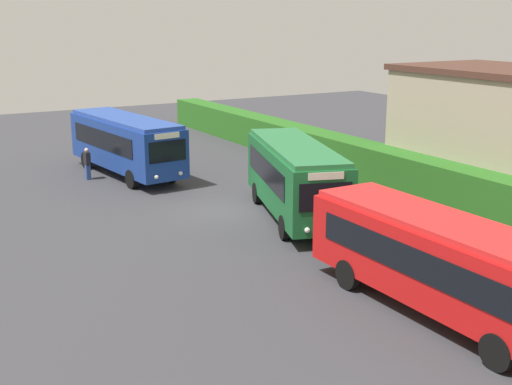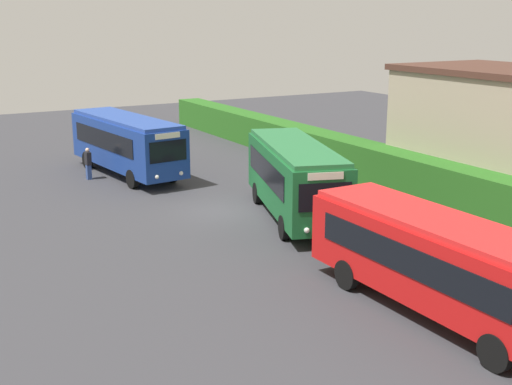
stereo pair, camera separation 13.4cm
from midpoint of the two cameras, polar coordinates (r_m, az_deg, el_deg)
The scene contains 7 objects.
ground_plane at distance 31.39m, azimuth -2.90°, elevation -1.54°, with size 76.03×76.03×0.00m, color #38383D.
bus_blue at distance 38.68m, azimuth -10.70°, elevation 4.19°, with size 9.86×3.59×3.30m.
bus_green at distance 29.77m, azimuth 3.46°, elevation 1.37°, with size 9.32×5.24×3.34m.
bus_red at distance 20.80m, azimuth 15.64°, elevation -5.61°, with size 10.06×2.63×2.98m.
person_left at distance 38.29m, azimuth -13.81°, elevation 2.43°, with size 0.51×0.27×1.75m.
person_center at distance 33.21m, azimuth 6.24°, elevation 0.85°, with size 0.50×0.42×1.66m.
hedge_row at distance 36.35m, azimuth 10.77°, elevation 2.11°, with size 50.02×1.78×2.03m, color #29651E.
Camera 2 is at (27.00, -13.42, 8.74)m, focal length 47.64 mm.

